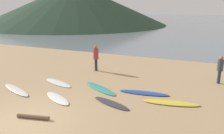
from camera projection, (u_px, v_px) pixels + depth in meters
ground_plane at (122, 63)px, 17.35m from camera, size 120.00×120.00×0.20m
ocean_water at (189, 21)px, 63.74m from camera, size 140.00×100.00×0.01m
headland_hill at (75, 4)px, 51.46m from camera, size 41.13×41.13×8.94m
surfboard_0 at (16, 90)px, 11.50m from camera, size 2.49×1.34×0.10m
surfboard_1 at (58, 83)px, 12.62m from camera, size 2.27×1.26×0.06m
surfboard_2 at (57, 98)px, 10.48m from camera, size 1.99×1.41×0.08m
surfboard_3 at (100, 88)px, 11.74m from camera, size 2.43×1.68×0.07m
surfboard_4 at (111, 103)px, 9.96m from camera, size 2.07×1.17×0.06m
surfboard_5 at (144, 93)px, 11.13m from camera, size 2.48×0.80×0.07m
surfboard_6 at (171, 103)px, 9.99m from camera, size 2.49×1.00×0.08m
person_0 at (96, 56)px, 14.81m from camera, size 0.34×0.34×1.70m
person_1 at (220, 67)px, 12.36m from camera, size 0.31×0.31×1.55m
driftwood_log at (33, 117)px, 8.65m from camera, size 1.29×0.43×0.15m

